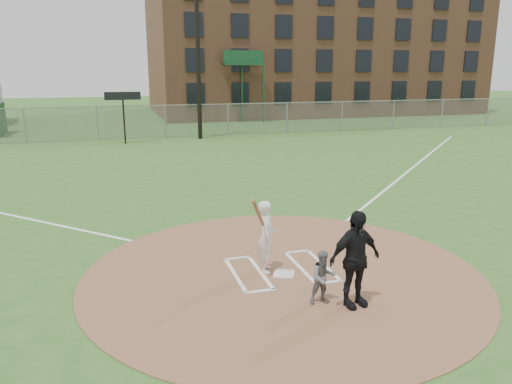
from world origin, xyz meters
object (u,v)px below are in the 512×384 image
object	(u,v)px
catcher	(323,277)
batter_at_plate	(266,236)
home_plate	(284,274)
umpire	(355,259)

from	to	relation	value
catcher	batter_at_plate	world-z (taller)	batter_at_plate
home_plate	catcher	xyz separation A→B (m)	(0.26, -1.41, 0.49)
home_plate	batter_at_plate	world-z (taller)	batter_at_plate
catcher	batter_at_plate	bearing A→B (deg)	107.45
home_plate	batter_at_plate	bearing A→B (deg)	134.08
umpire	batter_at_plate	world-z (taller)	umpire
catcher	home_plate	bearing A→B (deg)	99.95
home_plate	umpire	bearing A→B (deg)	-65.60
home_plate	batter_at_plate	distance (m)	0.88
batter_at_plate	umpire	bearing A→B (deg)	-61.90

